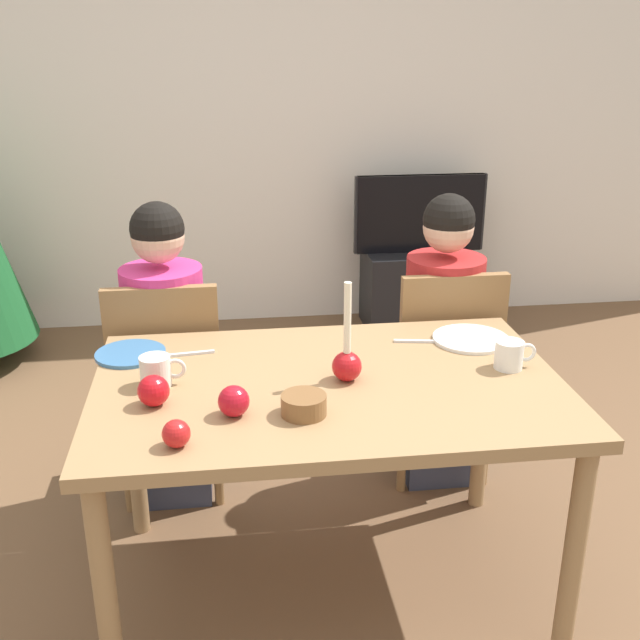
{
  "coord_description": "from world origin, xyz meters",
  "views": [
    {
      "loc": [
        -0.3,
        -2.04,
        1.73
      ],
      "look_at": [
        0.0,
        0.2,
        0.87
      ],
      "focal_mm": 42.85,
      "sensor_mm": 36.0,
      "label": 1
    }
  ],
  "objects_px": {
    "chair_left": "(168,377)",
    "mug_left": "(157,371)",
    "tv": "(420,214)",
    "plate_right": "(471,339)",
    "dining_table": "(329,406)",
    "person_left_child": "(167,360)",
    "bowl_walnuts": "(304,405)",
    "tv_stand": "(416,289)",
    "plate_left": "(130,354)",
    "candle_centerpiece": "(347,361)",
    "apple_by_right_mug": "(176,434)",
    "apple_by_left_plate": "(154,391)",
    "person_right_child": "(441,345)",
    "mug_right": "(510,355)",
    "apple_near_candle": "(234,401)",
    "chair_right": "(443,362)"
  },
  "relations": [
    {
      "from": "chair_left",
      "to": "mug_left",
      "type": "bearing_deg",
      "value": -88.18
    },
    {
      "from": "tv",
      "to": "plate_right",
      "type": "height_order",
      "value": "tv"
    },
    {
      "from": "dining_table",
      "to": "mug_left",
      "type": "bearing_deg",
      "value": 175.63
    },
    {
      "from": "person_left_child",
      "to": "bowl_walnuts",
      "type": "distance_m",
      "value": 0.96
    },
    {
      "from": "tv_stand",
      "to": "plate_right",
      "type": "height_order",
      "value": "plate_right"
    },
    {
      "from": "dining_table",
      "to": "person_left_child",
      "type": "xyz_separation_m",
      "value": [
        -0.52,
        0.64,
        -0.1
      ]
    },
    {
      "from": "chair_left",
      "to": "plate_left",
      "type": "height_order",
      "value": "chair_left"
    },
    {
      "from": "candle_centerpiece",
      "to": "plate_left",
      "type": "height_order",
      "value": "candle_centerpiece"
    },
    {
      "from": "tv_stand",
      "to": "apple_by_right_mug",
      "type": "xyz_separation_m",
      "value": [
        -1.31,
        -2.63,
        0.55
      ]
    },
    {
      "from": "bowl_walnuts",
      "to": "candle_centerpiece",
      "type": "bearing_deg",
      "value": 52.58
    },
    {
      "from": "tv",
      "to": "plate_left",
      "type": "height_order",
      "value": "tv"
    },
    {
      "from": "chair_left",
      "to": "apple_by_left_plate",
      "type": "bearing_deg",
      "value": -88.53
    },
    {
      "from": "apple_by_right_mug",
      "to": "tv_stand",
      "type": "bearing_deg",
      "value": 63.5
    },
    {
      "from": "chair_left",
      "to": "plate_left",
      "type": "bearing_deg",
      "value": -104.11
    },
    {
      "from": "dining_table",
      "to": "person_left_child",
      "type": "distance_m",
      "value": 0.83
    },
    {
      "from": "person_left_child",
      "to": "tv_stand",
      "type": "bearing_deg",
      "value": 49.86
    },
    {
      "from": "tv",
      "to": "candle_centerpiece",
      "type": "bearing_deg",
      "value": -109.67
    },
    {
      "from": "person_right_child",
      "to": "candle_centerpiece",
      "type": "height_order",
      "value": "person_right_child"
    },
    {
      "from": "plate_right",
      "to": "apple_by_right_mug",
      "type": "height_order",
      "value": "apple_by_right_mug"
    },
    {
      "from": "plate_left",
      "to": "apple_by_right_mug",
      "type": "bearing_deg",
      "value": -73.92
    },
    {
      "from": "plate_left",
      "to": "plate_right",
      "type": "bearing_deg",
      "value": -1.12
    },
    {
      "from": "apple_by_left_plate",
      "to": "dining_table",
      "type": "bearing_deg",
      "value": 10.15
    },
    {
      "from": "chair_left",
      "to": "tv_stand",
      "type": "distance_m",
      "value": 2.21
    },
    {
      "from": "tv_stand",
      "to": "person_left_child",
      "type": "bearing_deg",
      "value": -130.14
    },
    {
      "from": "dining_table",
      "to": "apple_by_left_plate",
      "type": "distance_m",
      "value": 0.53
    },
    {
      "from": "mug_left",
      "to": "apple_by_left_plate",
      "type": "distance_m",
      "value": 0.13
    },
    {
      "from": "tv_stand",
      "to": "mug_right",
      "type": "relative_size",
      "value": 4.9
    },
    {
      "from": "person_left_child",
      "to": "candle_centerpiece",
      "type": "height_order",
      "value": "person_left_child"
    },
    {
      "from": "mug_left",
      "to": "apple_by_left_plate",
      "type": "relative_size",
      "value": 1.51
    },
    {
      "from": "chair_left",
      "to": "plate_right",
      "type": "xyz_separation_m",
      "value": [
        1.04,
        -0.36,
        0.24
      ]
    },
    {
      "from": "person_left_child",
      "to": "apple_by_right_mug",
      "type": "height_order",
      "value": "person_left_child"
    },
    {
      "from": "candle_centerpiece",
      "to": "apple_by_left_plate",
      "type": "height_order",
      "value": "candle_centerpiece"
    },
    {
      "from": "person_left_child",
      "to": "apple_by_left_plate",
      "type": "relative_size",
      "value": 13.11
    },
    {
      "from": "person_right_child",
      "to": "plate_left",
      "type": "bearing_deg",
      "value": -162.31
    },
    {
      "from": "person_left_child",
      "to": "tv_stand",
      "type": "height_order",
      "value": "person_left_child"
    },
    {
      "from": "dining_table",
      "to": "apple_near_candle",
      "type": "distance_m",
      "value": 0.36
    },
    {
      "from": "plate_left",
      "to": "apple_near_candle",
      "type": "height_order",
      "value": "apple_near_candle"
    },
    {
      "from": "person_right_child",
      "to": "plate_left",
      "type": "relative_size",
      "value": 5.22
    },
    {
      "from": "person_left_child",
      "to": "tv_stand",
      "type": "distance_m",
      "value": 2.2
    },
    {
      "from": "apple_near_candle",
      "to": "chair_left",
      "type": "bearing_deg",
      "value": 106.75
    },
    {
      "from": "mug_left",
      "to": "chair_right",
      "type": "bearing_deg",
      "value": 28.57
    },
    {
      "from": "person_left_child",
      "to": "apple_by_right_mug",
      "type": "xyz_separation_m",
      "value": [
        0.09,
        -0.97,
        0.22
      ]
    },
    {
      "from": "tv",
      "to": "mug_left",
      "type": "height_order",
      "value": "tv"
    },
    {
      "from": "tv_stand",
      "to": "mug_left",
      "type": "relative_size",
      "value": 4.74
    },
    {
      "from": "mug_left",
      "to": "person_right_child",
      "type": "bearing_deg",
      "value": 29.92
    },
    {
      "from": "chair_left",
      "to": "person_left_child",
      "type": "xyz_separation_m",
      "value": [
        0.0,
        0.03,
        0.06
      ]
    },
    {
      "from": "person_right_child",
      "to": "apple_by_right_mug",
      "type": "distance_m",
      "value": 1.39
    },
    {
      "from": "dining_table",
      "to": "plate_left",
      "type": "bearing_deg",
      "value": 155.68
    },
    {
      "from": "apple_near_candle",
      "to": "person_right_child",
      "type": "bearing_deg",
      "value": 44.81
    },
    {
      "from": "plate_right",
      "to": "person_right_child",
      "type": "bearing_deg",
      "value": 87.14
    }
  ]
}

